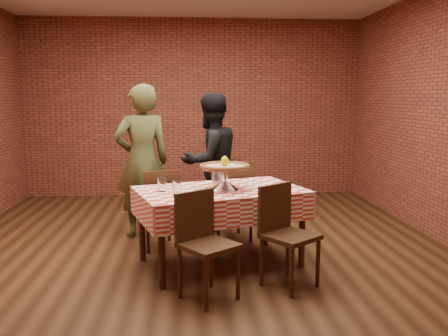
{
  "coord_description": "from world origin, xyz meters",
  "views": [
    {
      "loc": [
        -0.09,
        -4.91,
        1.65
      ],
      "look_at": [
        0.25,
        -0.32,
        0.95
      ],
      "focal_mm": 38.02,
      "sensor_mm": 36.0,
      "label": 1
    }
  ],
  "objects_px": {
    "chair_near_right": "(290,237)",
    "pizza_stand": "(225,178)",
    "chair_far_left": "(158,208)",
    "chair_far_right": "(229,200)",
    "condiment_caddy": "(217,176)",
    "pizza": "(225,167)",
    "water_glass_right": "(162,184)",
    "water_glass_left": "(177,187)",
    "diner_black": "(211,162)",
    "diner_olive": "(142,161)",
    "table": "(220,227)",
    "chair_near_left": "(209,247)"
  },
  "relations": [
    {
      "from": "chair_far_right",
      "to": "water_glass_right",
      "type": "bearing_deg",
      "value": 36.8
    },
    {
      "from": "table",
      "to": "diner_black",
      "type": "bearing_deg",
      "value": 91.37
    },
    {
      "from": "table",
      "to": "water_glass_left",
      "type": "xyz_separation_m",
      "value": [
        -0.41,
        -0.23,
        0.45
      ]
    },
    {
      "from": "water_glass_right",
      "to": "diner_olive",
      "type": "relative_size",
      "value": 0.07
    },
    {
      "from": "condiment_caddy",
      "to": "chair_near_left",
      "type": "relative_size",
      "value": 0.18
    },
    {
      "from": "pizza_stand",
      "to": "condiment_caddy",
      "type": "distance_m",
      "value": 0.33
    },
    {
      "from": "pizza",
      "to": "water_glass_left",
      "type": "xyz_separation_m",
      "value": [
        -0.45,
        -0.22,
        -0.15
      ]
    },
    {
      "from": "pizza_stand",
      "to": "chair_far_right",
      "type": "xyz_separation_m",
      "value": [
        0.11,
        0.83,
        -0.4
      ]
    },
    {
      "from": "diner_olive",
      "to": "diner_black",
      "type": "bearing_deg",
      "value": -179.9
    },
    {
      "from": "water_glass_right",
      "to": "chair_far_right",
      "type": "relative_size",
      "value": 0.14
    },
    {
      "from": "water_glass_left",
      "to": "condiment_caddy",
      "type": "relative_size",
      "value": 0.85
    },
    {
      "from": "pizza",
      "to": "chair_far_right",
      "type": "xyz_separation_m",
      "value": [
        0.11,
        0.83,
        -0.51
      ]
    },
    {
      "from": "pizza",
      "to": "water_glass_right",
      "type": "xyz_separation_m",
      "value": [
        -0.6,
        -0.05,
        -0.15
      ]
    },
    {
      "from": "condiment_caddy",
      "to": "chair_far_left",
      "type": "height_order",
      "value": "condiment_caddy"
    },
    {
      "from": "table",
      "to": "chair_near_left",
      "type": "bearing_deg",
      "value": -100.51
    },
    {
      "from": "table",
      "to": "diner_olive",
      "type": "xyz_separation_m",
      "value": [
        -0.85,
        1.06,
        0.52
      ]
    },
    {
      "from": "chair_far_left",
      "to": "water_glass_right",
      "type": "bearing_deg",
      "value": 77.61
    },
    {
      "from": "water_glass_left",
      "to": "chair_near_right",
      "type": "bearing_deg",
      "value": -20.63
    },
    {
      "from": "pizza",
      "to": "water_glass_right",
      "type": "bearing_deg",
      "value": -174.82
    },
    {
      "from": "condiment_caddy",
      "to": "chair_near_right",
      "type": "distance_m",
      "value": 1.15
    },
    {
      "from": "chair_near_right",
      "to": "pizza_stand",
      "type": "bearing_deg",
      "value": 94.67
    },
    {
      "from": "water_glass_left",
      "to": "chair_near_right",
      "type": "distance_m",
      "value": 1.11
    },
    {
      "from": "pizza",
      "to": "chair_near_right",
      "type": "bearing_deg",
      "value": -48.14
    },
    {
      "from": "pizza_stand",
      "to": "chair_far_left",
      "type": "relative_size",
      "value": 0.55
    },
    {
      "from": "water_glass_left",
      "to": "water_glass_right",
      "type": "bearing_deg",
      "value": 131.85
    },
    {
      "from": "chair_near_left",
      "to": "diner_black",
      "type": "relative_size",
      "value": 0.52
    },
    {
      "from": "chair_far_left",
      "to": "pizza",
      "type": "bearing_deg",
      "value": 118.86
    },
    {
      "from": "pizza",
      "to": "water_glass_right",
      "type": "height_order",
      "value": "pizza"
    },
    {
      "from": "water_glass_left",
      "to": "chair_far_right",
      "type": "distance_m",
      "value": 1.24
    },
    {
      "from": "water_glass_left",
      "to": "chair_near_right",
      "type": "relative_size",
      "value": 0.15
    },
    {
      "from": "chair_near_right",
      "to": "diner_black",
      "type": "height_order",
      "value": "diner_black"
    },
    {
      "from": "water_glass_left",
      "to": "water_glass_right",
      "type": "height_order",
      "value": "same"
    },
    {
      "from": "condiment_caddy",
      "to": "diner_olive",
      "type": "xyz_separation_m",
      "value": [
        -0.83,
        0.75,
        0.06
      ]
    },
    {
      "from": "table",
      "to": "chair_near_left",
      "type": "distance_m",
      "value": 0.83
    },
    {
      "from": "table",
      "to": "pizza",
      "type": "height_order",
      "value": "pizza"
    },
    {
      "from": "water_glass_left",
      "to": "chair_near_left",
      "type": "bearing_deg",
      "value": -65.54
    },
    {
      "from": "condiment_caddy",
      "to": "chair_far_right",
      "type": "distance_m",
      "value": 0.65
    },
    {
      "from": "chair_near_right",
      "to": "chair_far_left",
      "type": "bearing_deg",
      "value": 98.14
    },
    {
      "from": "water_glass_left",
      "to": "water_glass_right",
      "type": "distance_m",
      "value": 0.22
    },
    {
      "from": "table",
      "to": "diner_black",
      "type": "relative_size",
      "value": 0.92
    },
    {
      "from": "water_glass_right",
      "to": "chair_near_left",
      "type": "bearing_deg",
      "value": -61.14
    },
    {
      "from": "pizza_stand",
      "to": "pizza",
      "type": "height_order",
      "value": "pizza"
    },
    {
      "from": "pizza",
      "to": "chair_far_right",
      "type": "distance_m",
      "value": 0.98
    },
    {
      "from": "chair_near_left",
      "to": "chair_near_right",
      "type": "height_order",
      "value": "chair_near_right"
    },
    {
      "from": "chair_near_right",
      "to": "chair_far_right",
      "type": "height_order",
      "value": "chair_far_right"
    },
    {
      "from": "chair_far_right",
      "to": "diner_olive",
      "type": "xyz_separation_m",
      "value": [
        -1.0,
        0.24,
        0.43
      ]
    },
    {
      "from": "pizza_stand",
      "to": "pizza",
      "type": "relative_size",
      "value": 0.98
    },
    {
      "from": "pizza_stand",
      "to": "chair_far_right",
      "type": "relative_size",
      "value": 0.51
    },
    {
      "from": "table",
      "to": "pizza_stand",
      "type": "bearing_deg",
      "value": -25.0
    },
    {
      "from": "pizza_stand",
      "to": "water_glass_right",
      "type": "xyz_separation_m",
      "value": [
        -0.6,
        -0.05,
        -0.04
      ]
    }
  ]
}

